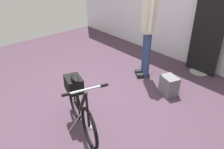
{
  "coord_description": "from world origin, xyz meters",
  "views": [
    {
      "loc": [
        2.2,
        -1.7,
        2.11
      ],
      "look_at": [
        0.09,
        0.15,
        0.55
      ],
      "focal_mm": 35.59,
      "sensor_mm": 36.0,
      "label": 1
    }
  ],
  "objects_px": {
    "backpack_on_floor": "(169,85)",
    "floor_banner_stand": "(208,31)",
    "visitor_near_wall": "(149,22)",
    "folding_bike_foreground": "(79,103)"
  },
  "relations": [
    {
      "from": "backpack_on_floor",
      "to": "floor_banner_stand",
      "type": "bearing_deg",
      "value": 92.78
    },
    {
      "from": "visitor_near_wall",
      "to": "folding_bike_foreground",
      "type": "bearing_deg",
      "value": -77.62
    },
    {
      "from": "folding_bike_foreground",
      "to": "visitor_near_wall",
      "type": "xyz_separation_m",
      "value": [
        -0.38,
        1.75,
        0.67
      ]
    },
    {
      "from": "folding_bike_foreground",
      "to": "backpack_on_floor",
      "type": "xyz_separation_m",
      "value": [
        0.31,
        1.57,
        -0.23
      ]
    },
    {
      "from": "visitor_near_wall",
      "to": "floor_banner_stand",
      "type": "bearing_deg",
      "value": 55.04
    },
    {
      "from": "floor_banner_stand",
      "to": "backpack_on_floor",
      "type": "relative_size",
      "value": 5.51
    },
    {
      "from": "floor_banner_stand",
      "to": "backpack_on_floor",
      "type": "height_order",
      "value": "floor_banner_stand"
    },
    {
      "from": "folding_bike_foreground",
      "to": "backpack_on_floor",
      "type": "height_order",
      "value": "folding_bike_foreground"
    },
    {
      "from": "visitor_near_wall",
      "to": "backpack_on_floor",
      "type": "bearing_deg",
      "value": -14.16
    },
    {
      "from": "floor_banner_stand",
      "to": "visitor_near_wall",
      "type": "relative_size",
      "value": 1.03
    }
  ]
}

